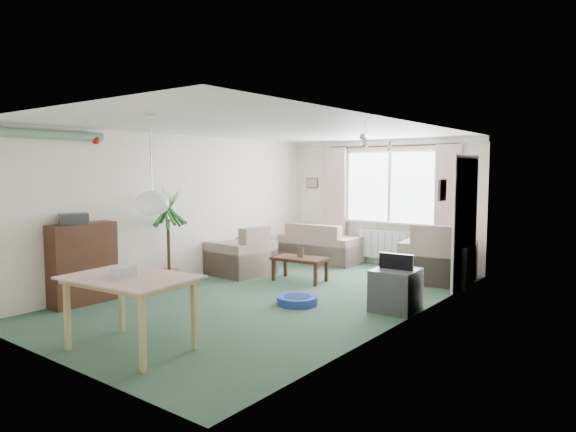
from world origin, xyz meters
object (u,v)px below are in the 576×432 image
Objects in this scene: pet_bed at (297,300)px; armchair_corner at (438,252)px; armchair_left at (241,250)px; dining_table at (131,314)px; coffee_table at (300,269)px; tv_cube at (396,290)px; sofa at (321,243)px; houseplant at (168,238)px; bookshelf at (83,264)px.

armchair_corner is at bearing 69.46° from pet_bed.
armchair_left is 0.80× the size of dining_table.
coffee_table is 1.48m from pet_bed.
pet_bed is at bearing -160.26° from tv_cube.
sofa reaches higher than coffee_table.
houseplant is 2.31m from pet_bed.
pet_bed is at bearing 66.36° from armchair_left.
coffee_table is 3.70m from dining_table.
bookshelf reaches higher than armchair_corner.
coffee_table is (-1.81, -1.37, -0.28)m from armchair_corner.
dining_table is 2.48m from pet_bed.
sofa reaches higher than dining_table.
coffee_table is at bearing 62.86° from bookshelf.
bookshelf is at bearing 44.28° from armchair_corner.
bookshelf reaches higher than dining_table.
pet_bed is (0.30, 2.45, -0.31)m from dining_table.
bookshelf is 4.22m from tv_cube.
houseplant is (0.19, 1.32, 0.23)m from bookshelf.
dining_table is (2.05, -0.70, -0.18)m from bookshelf.
tv_cube is at bearing 16.00° from houseplant.
tv_cube is (2.75, -2.36, -0.11)m from sofa.
bookshelf is 0.71× the size of houseplant.
houseplant is (-0.60, -3.33, 0.39)m from sofa.
dining_table is at bearing -96.95° from pet_bed.
coffee_table is at bearing 110.07° from sofa.
sofa is at bearing 118.13° from pet_bed.
armchair_left reaches higher than coffee_table.
armchair_left is (-0.45, -1.85, 0.04)m from sofa.
houseplant is at bearing 35.61° from armchair_corner.
bookshelf is (-0.79, -4.65, 0.17)m from sofa.
sofa is at bearing -15.48° from armchair_corner.
dining_table is at bearing -47.46° from houseplant.
sofa reaches higher than tv_cube.
coffee_table is at bearing 101.94° from armchair_left.
tv_cube is (2.03, -0.67, 0.07)m from coffee_table.
armchair_corner is 2.29m from coffee_table.
armchair_left is 3.89m from dining_table.
armchair_corner reaches higher than pet_bed.
sofa is 1.30× the size of dining_table.
armchair_left is at bearing 18.98° from armchair_corner.
houseplant is at bearing 76.94° from sofa.
armchair_left is 0.61× the size of houseplant.
coffee_table is 0.74× the size of dining_table.
sofa is at bearing 79.70° from houseplant.
sofa is 1.43× the size of armchair_corner.
armchair_left is 1.52m from houseplant.
armchair_left is 1.59× the size of tv_cube.
houseplant is (-1.32, -1.64, 0.58)m from coffee_table.
sofa is 2.54m from armchair_corner.
armchair_corner is 1.22× the size of coffee_table.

